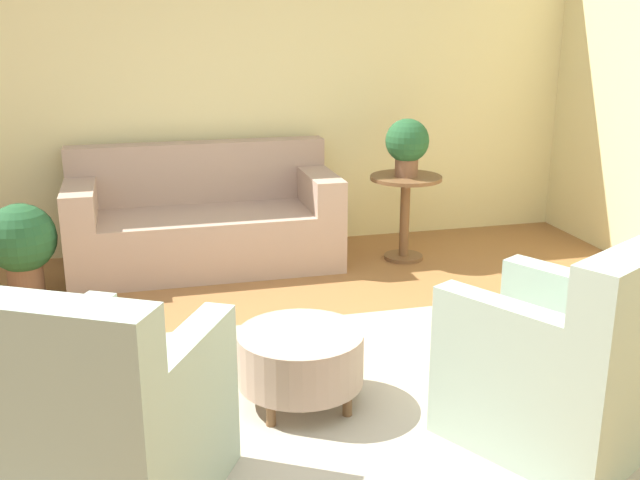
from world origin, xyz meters
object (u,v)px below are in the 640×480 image
(ottoman_table, at_px, (300,357))
(side_table, at_px, (405,202))
(armchair_left, at_px, (111,428))
(potted_plant_floor, at_px, (22,243))
(couch, at_px, (204,223))
(armchair_right, at_px, (562,370))
(potted_plant_on_side_table, at_px, (407,143))

(ottoman_table, xyz_separation_m, side_table, (1.39, 2.17, 0.22))
(armchair_left, bearing_deg, potted_plant_floor, 103.31)
(side_table, distance_m, potted_plant_floor, 2.98)
(potted_plant_floor, bearing_deg, couch, 16.40)
(armchair_left, height_order, armchair_right, same)
(couch, distance_m, potted_plant_on_side_table, 1.77)
(ottoman_table, height_order, potted_plant_on_side_table, potted_plant_on_side_table)
(armchair_right, bearing_deg, ottoman_table, 147.41)
(side_table, distance_m, potted_plant_on_side_table, 0.49)
(potted_plant_floor, bearing_deg, armchair_right, -45.67)
(armchair_left, xyz_separation_m, armchair_right, (2.02, 0.00, 0.00))
(side_table, height_order, potted_plant_floor, side_table)
(ottoman_table, xyz_separation_m, potted_plant_floor, (-1.58, 2.04, 0.14))
(side_table, xyz_separation_m, potted_plant_on_side_table, (0.00, -0.00, 0.49))
(armchair_right, height_order, ottoman_table, armchair_right)
(ottoman_table, bearing_deg, armchair_left, -143.45)
(side_table, bearing_deg, couch, 170.80)
(armchair_left, bearing_deg, armchair_right, 0.00)
(armchair_left, bearing_deg, couch, 77.45)
(potted_plant_on_side_table, xyz_separation_m, potted_plant_floor, (-2.97, -0.13, -0.57))
(armchair_left, xyz_separation_m, potted_plant_floor, (-0.65, 2.73, 0.01))
(armchair_left, xyz_separation_m, ottoman_table, (0.94, 0.69, -0.13))
(couch, bearing_deg, potted_plant_floor, -163.60)
(couch, relative_size, armchair_right, 1.93)
(couch, distance_m, armchair_right, 3.40)
(side_table, bearing_deg, armchair_left, -129.08)
(couch, xyz_separation_m, ottoman_table, (0.24, -2.43, -0.08))
(armchair_left, height_order, potted_plant_on_side_table, potted_plant_on_side_table)
(armchair_left, bearing_deg, side_table, 50.92)
(ottoman_table, relative_size, side_table, 0.93)
(armchair_right, relative_size, potted_plant_on_side_table, 2.35)
(armchair_left, relative_size, potted_plant_floor, 1.60)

